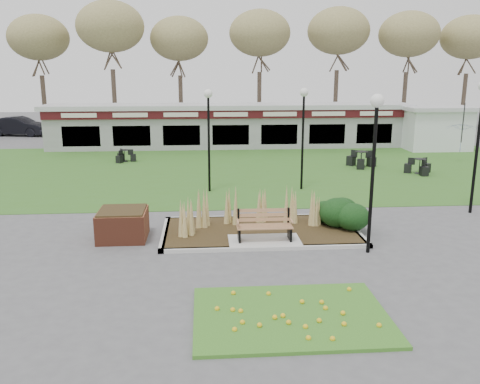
{
  "coord_description": "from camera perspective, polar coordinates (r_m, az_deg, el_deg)",
  "views": [
    {
      "loc": [
        -1.84,
        -14.53,
        5.27
      ],
      "look_at": [
        -0.61,
        2.0,
        1.2
      ],
      "focal_mm": 38.0,
      "sensor_mm": 36.0,
      "label": 1
    }
  ],
  "objects": [
    {
      "name": "brick_planter",
      "position": [
        16.45,
        -13.02,
        -3.52
      ],
      "size": [
        1.5,
        1.5,
        0.95
      ],
      "color": "brown",
      "rests_on": "ground"
    },
    {
      "name": "bistro_set_a",
      "position": [
        29.98,
        -12.84,
        3.79
      ],
      "size": [
        1.14,
        1.28,
        0.68
      ],
      "color": "black",
      "rests_on": "ground"
    },
    {
      "name": "lamp_post_near_left",
      "position": [
        14.67,
        14.9,
        5.76
      ],
      "size": [
        0.38,
        0.38,
        4.58
      ],
      "color": "black",
      "rests_on": "ground"
    },
    {
      "name": "bistro_set_c",
      "position": [
        27.42,
        19.49,
        2.49
      ],
      "size": [
        1.45,
        1.27,
        0.77
      ],
      "color": "black",
      "rests_on": "ground"
    },
    {
      "name": "patio_umbrella",
      "position": [
        31.39,
        23.61,
        5.61
      ],
      "size": [
        2.15,
        2.18,
        2.26
      ],
      "color": "black",
      "rests_on": "ground"
    },
    {
      "name": "lamp_post_far_right",
      "position": [
        22.24,
        7.13,
        8.42
      ],
      "size": [
        0.37,
        0.37,
        4.44
      ],
      "color": "black",
      "rests_on": "ground"
    },
    {
      "name": "tree_backdrop",
      "position": [
        42.68,
        -1.85,
        17.92
      ],
      "size": [
        47.24,
        5.24,
        10.36
      ],
      "color": "#47382B",
      "rests_on": "ground"
    },
    {
      "name": "ground",
      "position": [
        15.57,
        2.82,
        -6.02
      ],
      "size": [
        100.0,
        100.0,
        0.0
      ],
      "primitive_type": "plane",
      "color": "#515154",
      "rests_on": "ground"
    },
    {
      "name": "flower_bed",
      "position": [
        11.36,
        5.72,
        -13.53
      ],
      "size": [
        4.2,
        3.0,
        0.16
      ],
      "color": "#356A1E",
      "rests_on": "ground"
    },
    {
      "name": "car_black",
      "position": [
        44.22,
        -23.52,
        6.79
      ],
      "size": [
        4.86,
        2.54,
        1.52
      ],
      "primitive_type": "imported",
      "rotation": [
        0.0,
        0.0,
        1.36
      ],
      "color": "black",
      "rests_on": "ground"
    },
    {
      "name": "lawn",
      "position": [
        27.11,
        -0.27,
        2.59
      ],
      "size": [
        34.0,
        16.0,
        0.02
      ],
      "primitive_type": "cube",
      "color": "#366620",
      "rests_on": "ground"
    },
    {
      "name": "lamp_post_mid_right",
      "position": [
        21.72,
        -3.56,
        8.31
      ],
      "size": [
        0.37,
        0.37,
        4.4
      ],
      "color": "black",
      "rests_on": "ground"
    },
    {
      "name": "service_hut",
      "position": [
        36.17,
        21.04,
        6.81
      ],
      "size": [
        4.4,
        3.4,
        2.83
      ],
      "color": "white",
      "rests_on": "ground"
    },
    {
      "name": "park_bench",
      "position": [
        15.61,
        2.73,
        -3.68
      ],
      "size": [
        1.7,
        0.66,
        0.93
      ],
      "color": "#976844",
      "rests_on": "ground"
    },
    {
      "name": "food_pavilion",
      "position": [
        34.75,
        -1.19,
        7.51
      ],
      "size": [
        24.6,
        3.4,
        2.9
      ],
      "color": "gray",
      "rests_on": "ground"
    },
    {
      "name": "bistro_set_d",
      "position": [
        28.36,
        13.43,
        3.32
      ],
      "size": [
        1.53,
        1.59,
        0.86
      ],
      "color": "black",
      "rests_on": "ground"
    },
    {
      "name": "planting_bed",
      "position": [
        16.91,
        6.57,
        -3.17
      ],
      "size": [
        6.75,
        3.4,
        1.27
      ],
      "color": "#2D2412",
      "rests_on": "ground"
    }
  ]
}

